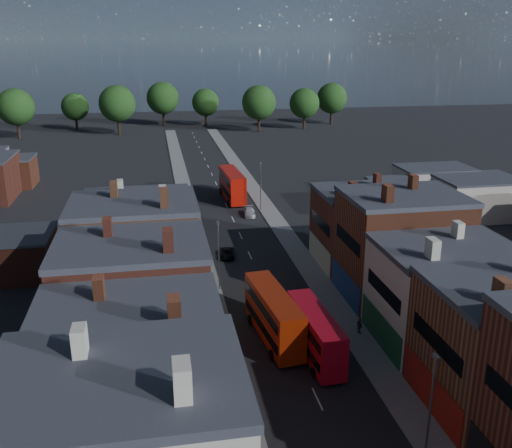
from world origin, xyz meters
name	(u,v)px	position (x,y,z in m)	size (l,w,h in m)	color
pavement_west	(195,234)	(-6.50, 50.00, 0.06)	(3.00, 200.00, 0.12)	gray
pavement_east	(281,229)	(6.50, 50.00, 0.06)	(3.00, 200.00, 0.12)	gray
terrace_west	(129,419)	(-14.00, 0.00, 5.91)	(12.00, 80.00, 11.82)	brown
lamp_post_1	(431,402)	(5.20, 0.00, 4.70)	(0.25, 0.70, 8.12)	slate
lamp_post_2	(219,251)	(-5.20, 30.00, 4.70)	(0.25, 0.70, 8.12)	slate
lamp_post_3	(261,183)	(5.20, 60.00, 4.70)	(0.25, 0.70, 8.12)	slate
bus_0	(273,315)	(-1.50, 17.93, 2.57)	(3.71, 11.23, 4.76)	#A02409
bus_1	(315,333)	(1.50, 14.26, 2.34)	(2.99, 10.16, 4.33)	red
bus_2	(232,185)	(1.50, 67.53, 2.76)	(3.48, 11.97, 5.11)	#B61208
car_2	(227,253)	(-2.99, 39.89, 0.53)	(1.77, 3.84, 1.07)	black
car_3	(249,212)	(2.89, 57.54, 0.61)	(1.72, 4.23, 1.23)	silver
ped_3	(360,326)	(6.87, 17.37, 0.92)	(0.94, 0.43, 1.60)	#504A45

